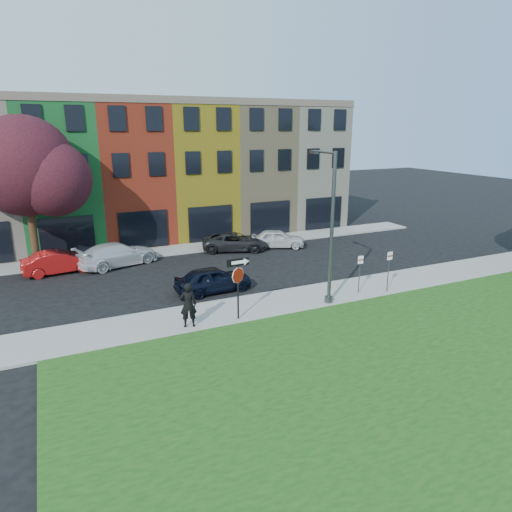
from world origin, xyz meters
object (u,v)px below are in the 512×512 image
stop_sign (238,276)px  street_lamp (330,228)px  sedan_near (213,279)px  man (188,305)px

stop_sign → street_lamp: (4.84, 0.19, 1.67)m
sedan_near → street_lamp: 6.77m
man → street_lamp: bearing=-168.3°
sedan_near → stop_sign: bearing=173.4°
sedan_near → street_lamp: street_lamp is taller
stop_sign → sedan_near: (0.25, 4.07, -1.45)m
stop_sign → sedan_near: stop_sign is taller
stop_sign → man: 2.50m
stop_sign → street_lamp: street_lamp is taller
stop_sign → sedan_near: size_ratio=0.68×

